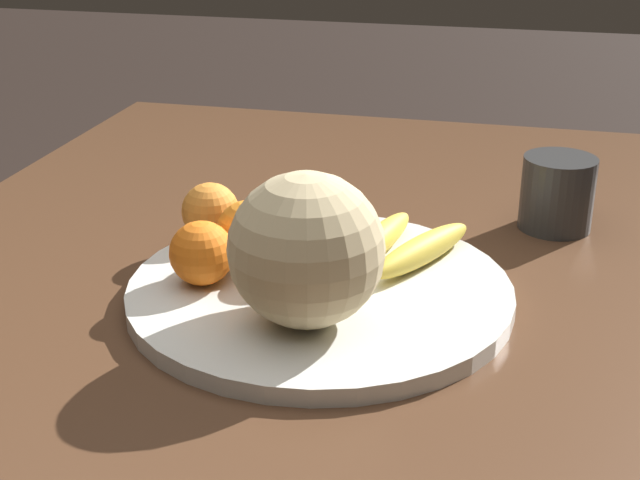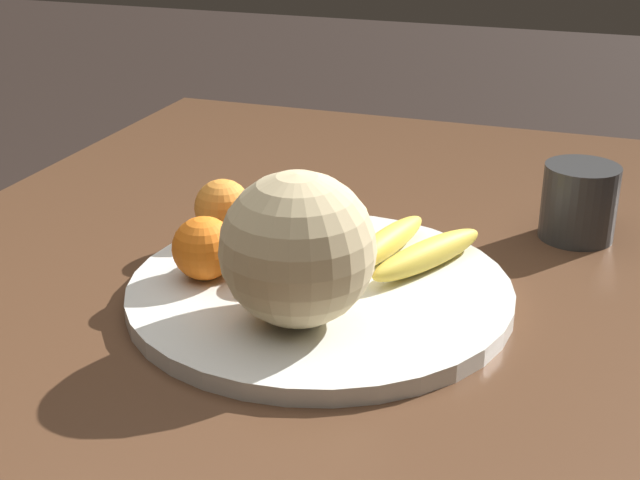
# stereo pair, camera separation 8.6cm
# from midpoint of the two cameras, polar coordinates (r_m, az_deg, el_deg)

# --- Properties ---
(kitchen_table) EXTENTS (1.41, 0.95, 0.75)m
(kitchen_table) POSITION_cam_midpoint_polar(r_m,az_deg,el_deg) (1.02, -0.25, -7.92)
(kitchen_table) COLOR #4C301E
(kitchen_table) RESTS_ON ground_plane
(fruit_bowl) EXTENTS (0.40, 0.40, 0.02)m
(fruit_bowl) POSITION_cam_midpoint_polar(r_m,az_deg,el_deg) (0.94, 2.62, -3.32)
(fruit_bowl) COLOR silver
(fruit_bowl) RESTS_ON kitchen_table
(melon) EXTENTS (0.15, 0.15, 0.15)m
(melon) POSITION_cam_midpoint_polar(r_m,az_deg,el_deg) (0.83, 1.51, -0.64)
(melon) COLOR #C6B284
(melon) RESTS_ON fruit_bowl
(banana_bunch) EXTENTS (0.19, 0.17, 0.03)m
(banana_bunch) POSITION_cam_midpoint_polar(r_m,az_deg,el_deg) (0.99, 6.70, -0.33)
(banana_bunch) COLOR brown
(banana_bunch) RESTS_ON fruit_bowl
(orange_front_left) EXTENTS (0.07, 0.07, 0.07)m
(orange_front_left) POSITION_cam_midpoint_polar(r_m,az_deg,el_deg) (0.97, -1.71, 0.60)
(orange_front_left) COLOR orange
(orange_front_left) RESTS_ON fruit_bowl
(orange_front_right) EXTENTS (0.07, 0.07, 0.07)m
(orange_front_right) POSITION_cam_midpoint_polar(r_m,az_deg,el_deg) (1.04, -3.92, 2.06)
(orange_front_right) COLOR orange
(orange_front_right) RESTS_ON fruit_bowl
(orange_mid_center) EXTENTS (0.07, 0.07, 0.07)m
(orange_mid_center) POSITION_cam_midpoint_polar(r_m,az_deg,el_deg) (0.93, -4.84, -0.58)
(orange_mid_center) COLOR orange
(orange_mid_center) RESTS_ON fruit_bowl
(orange_back_left) EXTENTS (0.06, 0.06, 0.06)m
(orange_back_left) POSITION_cam_midpoint_polar(r_m,az_deg,el_deg) (1.03, -0.24, 1.62)
(orange_back_left) COLOR orange
(orange_back_left) RESTS_ON fruit_bowl
(orange_back_right) EXTENTS (0.07, 0.07, 0.07)m
(orange_back_right) POSITION_cam_midpoint_polar(r_m,az_deg,el_deg) (0.94, 1.61, -0.25)
(orange_back_right) COLOR orange
(orange_back_right) RESTS_ON fruit_bowl
(ceramic_mug) EXTENTS (0.12, 0.09, 0.09)m
(ceramic_mug) POSITION_cam_midpoint_polar(r_m,az_deg,el_deg) (1.13, 18.43, 2.33)
(ceramic_mug) COLOR #2D2D2D
(ceramic_mug) RESTS_ON kitchen_table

